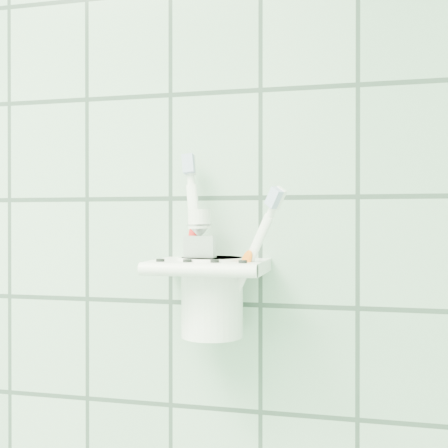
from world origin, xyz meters
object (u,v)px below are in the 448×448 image
toothbrush_orange (220,248)px  toothpaste_tube (202,260)px  cup (212,293)px  toothbrush_pink (203,238)px  toothbrush_blue (203,250)px  holder_bracket (209,268)px

toothbrush_orange → toothpaste_tube: 0.03m
cup → toothbrush_orange: size_ratio=0.51×
toothbrush_pink → toothbrush_blue: 0.03m
toothbrush_blue → toothbrush_orange: bearing=-1.7°
toothbrush_pink → toothpaste_tube: bearing=134.8°
holder_bracket → toothpaste_tube: (-0.01, -0.00, 0.01)m
toothbrush_pink → toothbrush_orange: 0.03m
toothbrush_blue → toothbrush_orange: size_ratio=0.98×
cup → toothpaste_tube: 0.04m
holder_bracket → toothbrush_pink: (-0.01, -0.01, 0.03)m
toothbrush_blue → toothpaste_tube: size_ratio=1.26×
toothpaste_tube → holder_bracket: bearing=25.0°
holder_bracket → toothbrush_orange: size_ratio=0.72×
cup → toothpaste_tube: (-0.01, -0.01, 0.04)m
cup → toothbrush_blue: 0.05m
holder_bracket → toothpaste_tube: 0.01m
holder_bracket → cup: (0.00, 0.00, -0.03)m
cup → toothpaste_tube: size_ratio=0.66×
holder_bracket → cup: bearing=60.0°
toothbrush_blue → toothpaste_tube: toothbrush_blue is taller
toothbrush_orange → toothpaste_tube: size_ratio=1.28×
toothbrush_pink → toothbrush_blue: (-0.01, 0.02, -0.01)m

